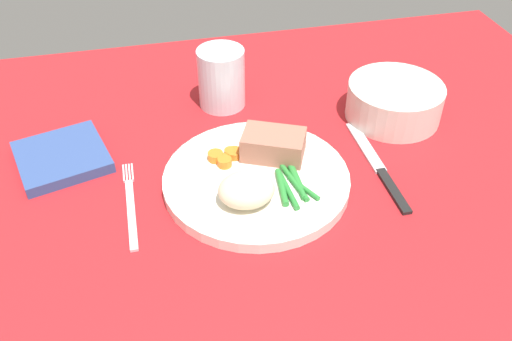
{
  "coord_description": "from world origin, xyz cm",
  "views": [
    {
      "loc": [
        -12.74,
        -55.01,
        51.45
      ],
      "look_at": [
        -0.08,
        -0.18,
        4.6
      ],
      "focal_mm": 38.61,
      "sensor_mm": 36.0,
      "label": 1
    }
  ],
  "objects_px": {
    "knife": "(378,167)",
    "meat_portion": "(273,145)",
    "fork": "(131,204)",
    "water_glass": "(222,82)",
    "dinner_plate": "(256,181)",
    "napkin": "(62,157)",
    "salad_bowl": "(395,99)"
  },
  "relations": [
    {
      "from": "water_glass",
      "to": "dinner_plate",
      "type": "bearing_deg",
      "value": -87.88
    },
    {
      "from": "meat_portion",
      "to": "salad_bowl",
      "type": "relative_size",
      "value": 0.58
    },
    {
      "from": "water_glass",
      "to": "napkin",
      "type": "bearing_deg",
      "value": -158.58
    },
    {
      "from": "dinner_plate",
      "to": "salad_bowl",
      "type": "relative_size",
      "value": 1.71
    },
    {
      "from": "water_glass",
      "to": "fork",
      "type": "bearing_deg",
      "value": -126.96
    },
    {
      "from": "fork",
      "to": "meat_portion",
      "type": "bearing_deg",
      "value": 7.7
    },
    {
      "from": "meat_portion",
      "to": "napkin",
      "type": "distance_m",
      "value": 0.3
    },
    {
      "from": "fork",
      "to": "water_glass",
      "type": "height_order",
      "value": "water_glass"
    },
    {
      "from": "fork",
      "to": "napkin",
      "type": "relative_size",
      "value": 1.39
    },
    {
      "from": "dinner_plate",
      "to": "napkin",
      "type": "relative_size",
      "value": 2.11
    },
    {
      "from": "meat_portion",
      "to": "napkin",
      "type": "height_order",
      "value": "meat_portion"
    },
    {
      "from": "dinner_plate",
      "to": "water_glass",
      "type": "bearing_deg",
      "value": 92.12
    },
    {
      "from": "water_glass",
      "to": "salad_bowl",
      "type": "xyz_separation_m",
      "value": [
        0.26,
        -0.1,
        -0.01
      ]
    },
    {
      "from": "salad_bowl",
      "to": "dinner_plate",
      "type": "bearing_deg",
      "value": -155.44
    },
    {
      "from": "fork",
      "to": "salad_bowl",
      "type": "bearing_deg",
      "value": 11.44
    },
    {
      "from": "meat_portion",
      "to": "knife",
      "type": "relative_size",
      "value": 0.41
    },
    {
      "from": "dinner_plate",
      "to": "meat_portion",
      "type": "relative_size",
      "value": 2.97
    },
    {
      "from": "fork",
      "to": "napkin",
      "type": "height_order",
      "value": "napkin"
    },
    {
      "from": "dinner_plate",
      "to": "water_glass",
      "type": "relative_size",
      "value": 2.63
    },
    {
      "from": "salad_bowl",
      "to": "napkin",
      "type": "height_order",
      "value": "salad_bowl"
    },
    {
      "from": "salad_bowl",
      "to": "knife",
      "type": "bearing_deg",
      "value": -121.59
    },
    {
      "from": "water_glass",
      "to": "napkin",
      "type": "relative_size",
      "value": 0.8
    },
    {
      "from": "fork",
      "to": "dinner_plate",
      "type": "bearing_deg",
      "value": -3.23
    },
    {
      "from": "meat_portion",
      "to": "fork",
      "type": "height_order",
      "value": "meat_portion"
    },
    {
      "from": "meat_portion",
      "to": "water_glass",
      "type": "xyz_separation_m",
      "value": [
        -0.04,
        0.17,
        0.01
      ]
    },
    {
      "from": "dinner_plate",
      "to": "meat_portion",
      "type": "height_order",
      "value": "meat_portion"
    },
    {
      "from": "knife",
      "to": "meat_portion",
      "type": "bearing_deg",
      "value": 163.13
    },
    {
      "from": "knife",
      "to": "napkin",
      "type": "xyz_separation_m",
      "value": [
        -0.43,
        0.12,
        0.01
      ]
    },
    {
      "from": "fork",
      "to": "water_glass",
      "type": "bearing_deg",
      "value": 48.94
    },
    {
      "from": "salad_bowl",
      "to": "fork",
      "type": "bearing_deg",
      "value": -164.46
    },
    {
      "from": "meat_portion",
      "to": "knife",
      "type": "xyz_separation_m",
      "value": [
        0.14,
        -0.04,
        -0.03
      ]
    },
    {
      "from": "meat_portion",
      "to": "knife",
      "type": "distance_m",
      "value": 0.15
    }
  ]
}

